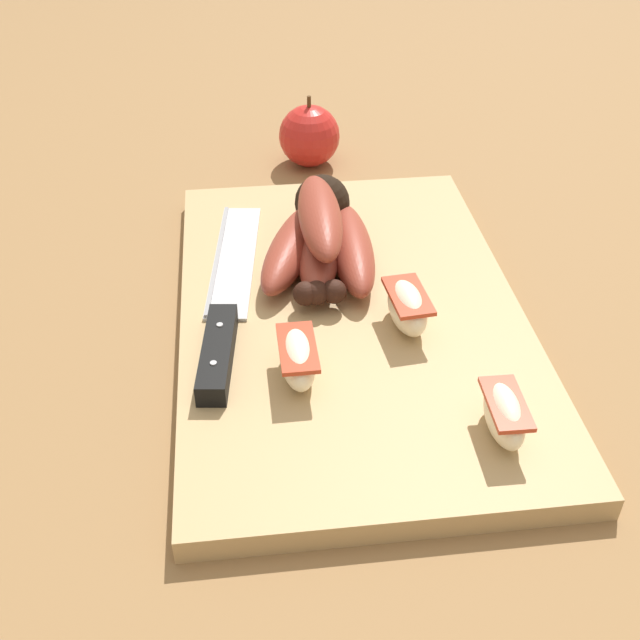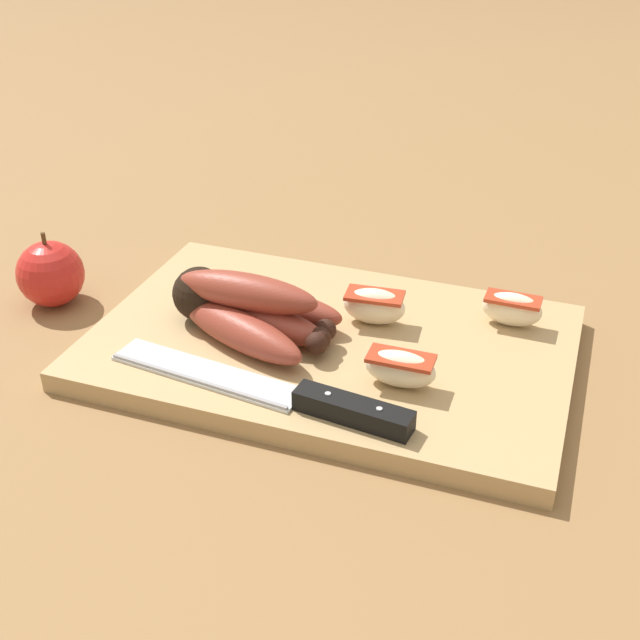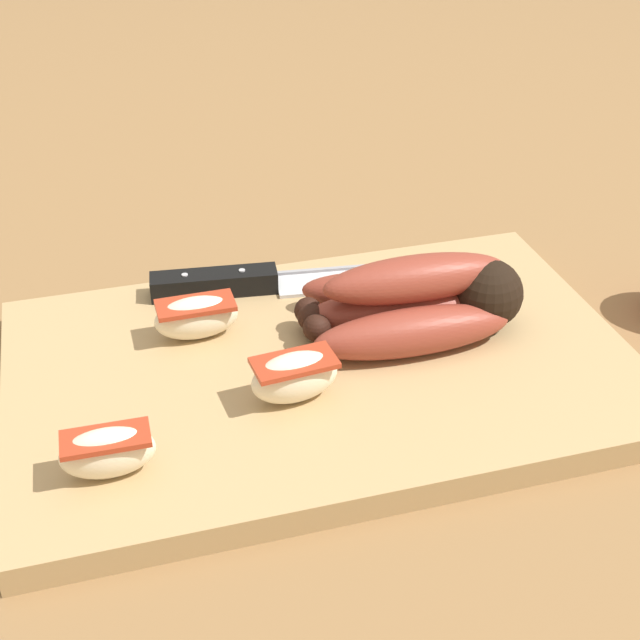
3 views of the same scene
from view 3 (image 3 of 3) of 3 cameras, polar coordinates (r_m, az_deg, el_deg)
name	(u,v)px [view 3 (image 3 of 3)]	position (r m, az deg, el deg)	size (l,w,h in m)	color
ground_plane	(326,388)	(0.64, 0.37, -4.37)	(6.00, 6.00, 0.00)	olive
cutting_board	(316,371)	(0.64, -0.26, -3.26)	(0.44, 0.28, 0.02)	tan
banana_bunch	(417,302)	(0.66, 6.19, 1.13)	(0.17, 0.11, 0.06)	black
chefs_knife	(275,281)	(0.72, -2.89, 2.53)	(0.28, 0.06, 0.02)	silver
apple_wedge_near	(196,317)	(0.66, -7.87, 0.22)	(0.06, 0.03, 0.03)	#F4E5C1
apple_wedge_middle	(295,376)	(0.59, -1.62, -3.59)	(0.06, 0.03, 0.04)	#F4E5C1
apple_wedge_far	(107,452)	(0.55, -13.37, -8.15)	(0.06, 0.03, 0.03)	#F4E5C1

